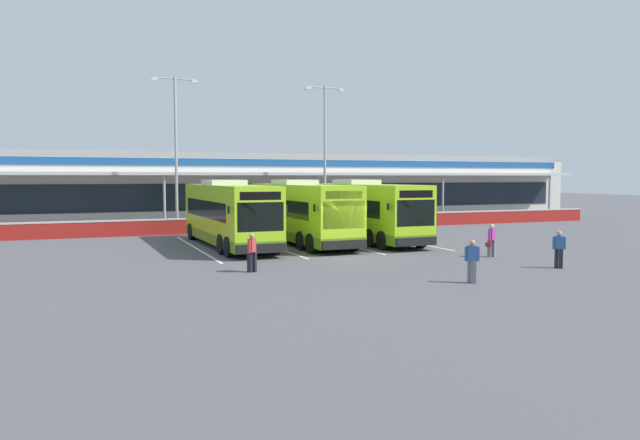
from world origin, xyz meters
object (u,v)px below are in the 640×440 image
object	(u,v)px
lamp_post_centre	(325,147)
coach_bus_centre	(363,212)
lamp_post_west	(176,144)
coach_bus_left_centre	(300,213)
coach_bus_leftmost	(228,215)
pedestrian_with_handbag	(491,240)
pedestrian_in_dark_coat	(252,251)
pedestrian_near_bin	(472,260)
pedestrian_child	(559,248)

from	to	relation	value
lamp_post_centre	coach_bus_centre	bearing A→B (deg)	-99.49
lamp_post_west	coach_bus_left_centre	bearing A→B (deg)	-61.22
coach_bus_left_centre	lamp_post_centre	world-z (taller)	lamp_post_centre
coach_bus_leftmost	pedestrian_with_handbag	xyz separation A→B (m)	(10.98, -9.29, -0.93)
pedestrian_in_dark_coat	lamp_post_centre	distance (m)	23.47
coach_bus_leftmost	coach_bus_left_centre	world-z (taller)	same
pedestrian_near_bin	lamp_post_west	distance (m)	26.81
coach_bus_left_centre	pedestrian_near_bin	size ratio (longest dim) A/B	7.53
pedestrian_in_dark_coat	pedestrian_near_bin	xyz separation A→B (m)	(6.90, -5.57, 0.00)
pedestrian_with_handbag	lamp_post_centre	size ratio (longest dim) A/B	0.15
coach_bus_left_centre	lamp_post_centre	distance (m)	12.64
pedestrian_near_bin	lamp_post_west	bearing A→B (deg)	105.28
coach_bus_leftmost	coach_bus_left_centre	bearing A→B (deg)	0.27
coach_bus_left_centre	pedestrian_in_dark_coat	xyz separation A→B (m)	(-5.63, -9.49, -0.91)
coach_bus_centre	pedestrian_with_handbag	size ratio (longest dim) A/B	7.53
coach_bus_left_centre	pedestrian_in_dark_coat	world-z (taller)	coach_bus_left_centre
coach_bus_centre	pedestrian_child	size ratio (longest dim) A/B	7.53
pedestrian_with_handbag	lamp_post_west	size ratio (longest dim) A/B	0.15
pedestrian_in_dark_coat	lamp_post_centre	xyz separation A→B (m)	(11.46, 19.75, 5.42)
coach_bus_leftmost	lamp_post_west	distance (m)	11.31
pedestrian_with_handbag	pedestrian_child	bearing A→B (deg)	-84.95
lamp_post_centre	coach_bus_left_centre	bearing A→B (deg)	-119.57
pedestrian_in_dark_coat	pedestrian_near_bin	world-z (taller)	same
coach_bus_left_centre	pedestrian_child	distance (m)	15.16
lamp_post_west	pedestrian_child	bearing A→B (deg)	-61.92
pedestrian_child	pedestrian_with_handbag	bearing A→B (deg)	95.05
coach_bus_left_centre	coach_bus_centre	bearing A→B (deg)	-1.70
pedestrian_near_bin	lamp_post_west	xyz separation A→B (m)	(-6.92, 25.33, 5.42)
coach_bus_left_centre	pedestrian_in_dark_coat	size ratio (longest dim) A/B	7.53
coach_bus_centre	pedestrian_with_handbag	world-z (taller)	coach_bus_centre
pedestrian_with_handbag	lamp_post_west	bearing A→B (deg)	122.08
pedestrian_with_handbag	lamp_post_west	world-z (taller)	lamp_post_west
coach_bus_leftmost	coach_bus_left_centre	xyz separation A→B (m)	(4.35, 0.02, 0.00)
coach_bus_centre	pedestrian_near_bin	distance (m)	15.22
coach_bus_leftmost	pedestrian_child	size ratio (longest dim) A/B	7.53
lamp_post_west	lamp_post_centre	xyz separation A→B (m)	(11.47, -0.01, 0.00)
pedestrian_with_handbag	pedestrian_child	distance (m)	4.12
pedestrian_near_bin	coach_bus_centre	bearing A→B (deg)	79.31
coach_bus_leftmost	pedestrian_in_dark_coat	world-z (taller)	coach_bus_leftmost
coach_bus_centre	pedestrian_in_dark_coat	world-z (taller)	coach_bus_centre
coach_bus_leftmost	coach_bus_left_centre	distance (m)	4.35
pedestrian_with_handbag	lamp_post_centre	world-z (taller)	lamp_post_centre
pedestrian_child	lamp_post_west	size ratio (longest dim) A/B	0.15
coach_bus_centre	pedestrian_child	world-z (taller)	coach_bus_centre
coach_bus_centre	pedestrian_near_bin	world-z (taller)	coach_bus_centre
coach_bus_leftmost	pedestrian_child	world-z (taller)	coach_bus_leftmost
coach_bus_centre	pedestrian_near_bin	bearing A→B (deg)	-100.69
pedestrian_near_bin	lamp_post_west	size ratio (longest dim) A/B	0.15
coach_bus_leftmost	pedestrian_in_dark_coat	size ratio (longest dim) A/B	7.53
coach_bus_centre	pedestrian_with_handbag	xyz separation A→B (m)	(2.54, -9.19, -0.93)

